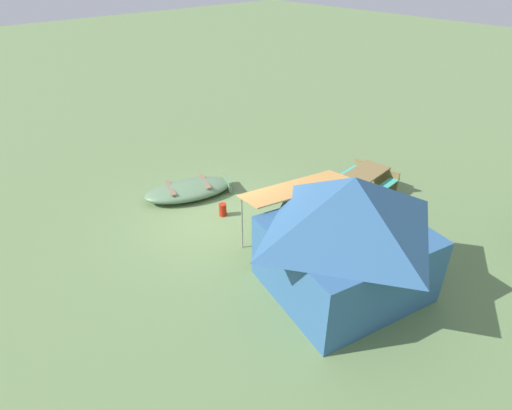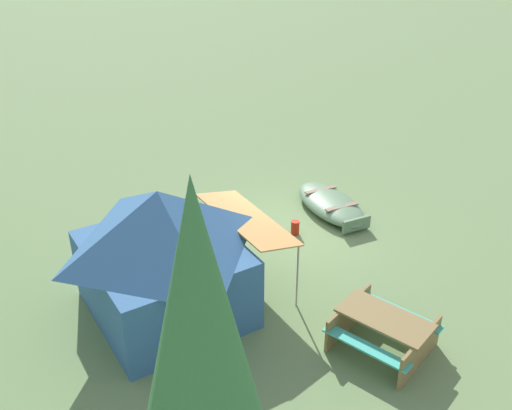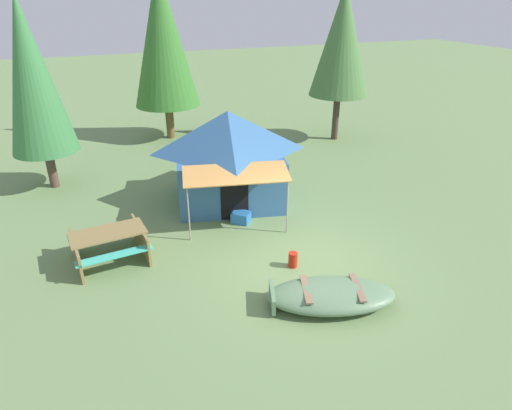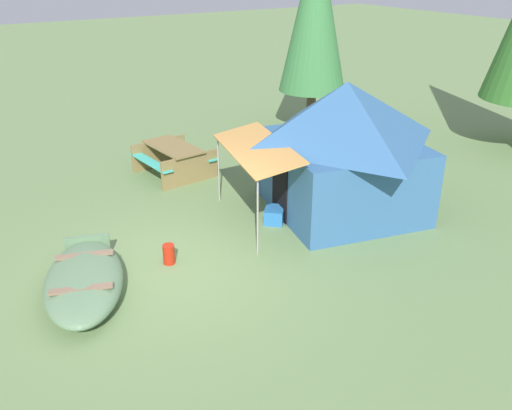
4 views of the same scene
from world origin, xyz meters
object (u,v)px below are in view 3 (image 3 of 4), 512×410
(pine_tree_back_left, at_px, (163,38))
(pine_tree_back_right, at_px, (342,41))
(picnic_table, at_px, (109,242))
(cooler_box, at_px, (241,217))
(canvas_cabin_tent, at_px, (229,155))
(fuel_can, at_px, (293,260))
(pine_tree_far_center, at_px, (32,76))
(beached_rowboat, at_px, (331,295))

(pine_tree_back_left, height_order, pine_tree_back_right, pine_tree_back_left)
(picnic_table, distance_m, cooler_box, 3.57)
(canvas_cabin_tent, height_order, fuel_can, canvas_cabin_tent)
(picnic_table, height_order, pine_tree_far_center, pine_tree_far_center)
(pine_tree_far_center, bearing_deg, pine_tree_back_right, 5.48)
(beached_rowboat, xyz_separation_m, picnic_table, (-3.98, 3.38, 0.24))
(beached_rowboat, xyz_separation_m, pine_tree_back_right, (5.84, 9.64, 3.75))
(fuel_can, bearing_deg, beached_rowboat, -85.99)
(pine_tree_back_right, bearing_deg, pine_tree_back_left, 156.71)
(fuel_can, relative_size, pine_tree_back_right, 0.06)
(beached_rowboat, bearing_deg, pine_tree_back_left, 92.93)
(beached_rowboat, bearing_deg, fuel_can, 94.01)
(beached_rowboat, xyz_separation_m, cooler_box, (-0.47, 4.00, -0.08))
(canvas_cabin_tent, xyz_separation_m, pine_tree_back_right, (6.12, 4.09, 2.57))
(pine_tree_back_right, bearing_deg, canvas_cabin_tent, -146.22)
(cooler_box, relative_size, fuel_can, 1.30)
(cooler_box, xyz_separation_m, pine_tree_back_left, (-0.16, 8.43, 3.90))
(beached_rowboat, relative_size, pine_tree_back_left, 0.43)
(pine_tree_back_right, xyz_separation_m, pine_tree_far_center, (-11.11, -1.07, -0.48))
(pine_tree_back_right, height_order, pine_tree_far_center, pine_tree_back_right)
(canvas_cabin_tent, bearing_deg, picnic_table, -149.68)
(cooler_box, distance_m, pine_tree_back_left, 9.29)
(pine_tree_back_left, relative_size, pine_tree_back_right, 1.10)
(picnic_table, distance_m, fuel_can, 4.31)
(canvas_cabin_tent, height_order, pine_tree_far_center, pine_tree_far_center)
(pine_tree_far_center, bearing_deg, picnic_table, -76.02)
(picnic_table, height_order, cooler_box, picnic_table)
(cooler_box, bearing_deg, canvas_cabin_tent, 82.81)
(canvas_cabin_tent, bearing_deg, pine_tree_back_right, 33.78)
(pine_tree_back_left, xyz_separation_m, pine_tree_back_right, (6.48, -2.79, -0.07))
(cooler_box, bearing_deg, fuel_can, -81.57)
(cooler_box, relative_size, pine_tree_back_left, 0.07)
(beached_rowboat, relative_size, fuel_can, 7.91)
(picnic_table, relative_size, pine_tree_far_center, 0.32)
(pine_tree_back_right, bearing_deg, beached_rowboat, -121.20)
(beached_rowboat, bearing_deg, pine_tree_far_center, 121.59)
(beached_rowboat, relative_size, pine_tree_back_right, 0.47)
(cooler_box, distance_m, pine_tree_back_right, 9.29)
(canvas_cabin_tent, xyz_separation_m, pine_tree_far_center, (-4.99, 3.03, 2.09))
(canvas_cabin_tent, xyz_separation_m, fuel_can, (0.17, -4.03, -1.23))
(fuel_can, xyz_separation_m, pine_tree_back_left, (-0.53, 10.91, 3.87))
(cooler_box, bearing_deg, pine_tree_back_left, 91.09)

